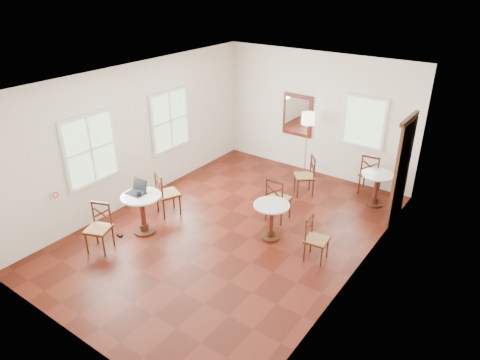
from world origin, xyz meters
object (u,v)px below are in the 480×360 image
at_px(cafe_table_back, 376,186).
at_px(water_glass, 141,192).
at_px(chair_near_b, 99,228).
at_px(navy_mug, 139,193).
at_px(power_adapter, 120,235).
at_px(chair_near_a, 167,193).
at_px(mouse, 145,192).
at_px(chair_mid_b, 316,239).
at_px(chair_mid_a, 278,199).
at_px(cafe_table_mid, 271,217).
at_px(floor_lamp, 308,123).
at_px(cafe_table_near, 142,210).
at_px(chair_back_a, 371,173).
at_px(laptop, 138,190).
at_px(chair_back_b, 305,176).

distance_m(cafe_table_back, water_glass, 4.98).
xyz_separation_m(chair_near_b, navy_mug, (0.19, 0.84, 0.40)).
relative_size(chair_near_b, power_adapter, 8.45).
distance_m(chair_near_a, mouse, 0.77).
xyz_separation_m(chair_mid_b, mouse, (-3.15, -1.04, 0.41)).
xyz_separation_m(chair_mid_a, power_adapter, (-2.16, -2.33, -0.46)).
xyz_separation_m(cafe_table_mid, chair_mid_a, (-0.25, 0.65, 0.03)).
bearing_deg(chair_mid_a, water_glass, 43.27).
bearing_deg(mouse, floor_lamp, 74.28).
bearing_deg(water_glass, cafe_table_near, -54.55).
distance_m(cafe_table_mid, chair_back_a, 3.03).
bearing_deg(navy_mug, floor_lamp, 72.20).
bearing_deg(water_glass, navy_mug, -86.38).
bearing_deg(laptop, chair_mid_b, 16.86).
xyz_separation_m(chair_near_a, chair_mid_b, (3.26, 0.36, -0.06)).
bearing_deg(chair_near_b, navy_mug, 55.87).
xyz_separation_m(cafe_table_near, floor_lamp, (1.33, 4.17, 0.88)).
height_order(floor_lamp, navy_mug, floor_lamp).
xyz_separation_m(chair_near_b, chair_mid_b, (3.35, 2.02, -0.04)).
relative_size(chair_near_b, chair_back_a, 0.93).
distance_m(chair_back_a, laptop, 5.20).
xyz_separation_m(chair_near_a, chair_back_a, (3.11, 3.40, 0.01)).
bearing_deg(chair_mid_a, chair_back_a, -117.22).
relative_size(cafe_table_mid, water_glass, 6.98).
xyz_separation_m(chair_near_b, chair_mid_a, (2.10, 2.80, 0.02)).
relative_size(cafe_table_mid, chair_near_b, 0.80).
height_order(chair_back_a, navy_mug, chair_back_a).
xyz_separation_m(cafe_table_back, navy_mug, (-3.31, -3.76, 0.40)).
relative_size(floor_lamp, laptop, 4.55).
relative_size(floor_lamp, mouse, 16.70).
bearing_deg(cafe_table_back, cafe_table_mid, -115.27).
height_order(cafe_table_mid, laptop, laptop).
relative_size(cafe_table_mid, navy_mug, 5.58).
relative_size(chair_back_a, floor_lamp, 0.60).
xyz_separation_m(cafe_table_near, navy_mug, (-0.02, -0.03, 0.36)).
bearing_deg(chair_back_b, laptop, -71.02).
relative_size(cafe_table_near, cafe_table_back, 1.09).
relative_size(cafe_table_near, navy_mug, 6.19).
bearing_deg(mouse, power_adapter, -114.72).
bearing_deg(floor_lamp, chair_mid_a, -76.03).
bearing_deg(chair_back_b, power_adapter, -69.24).
height_order(chair_back_a, power_adapter, chair_back_a).
bearing_deg(water_glass, chair_near_b, -101.38).
relative_size(cafe_table_mid, chair_mid_a, 0.76).
distance_m(cafe_table_mid, mouse, 2.47).
bearing_deg(mouse, water_glass, -102.20).
relative_size(floor_lamp, power_adapter, 15.09).
bearing_deg(navy_mug, cafe_table_near, 53.60).
distance_m(floor_lamp, laptop, 4.40).
height_order(laptop, mouse, laptop).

